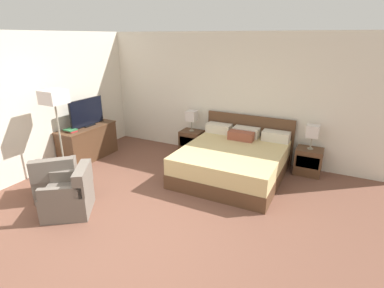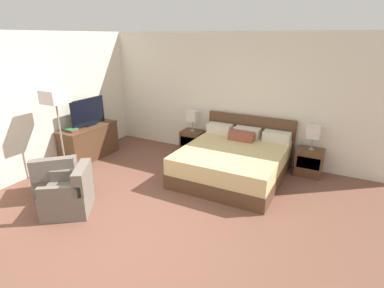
{
  "view_description": "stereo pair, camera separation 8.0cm",
  "coord_description": "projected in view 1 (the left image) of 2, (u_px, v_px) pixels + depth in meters",
  "views": [
    {
      "loc": [
        2.36,
        -2.69,
        2.64
      ],
      "look_at": [
        0.0,
        1.96,
        0.75
      ],
      "focal_mm": 28.0,
      "sensor_mm": 36.0,
      "label": 1
    },
    {
      "loc": [
        2.44,
        -2.66,
        2.64
      ],
      "look_at": [
        0.0,
        1.96,
        0.75
      ],
      "focal_mm": 28.0,
      "sensor_mm": 36.0,
      "label": 2
    }
  ],
  "objects": [
    {
      "name": "book_blue_cover",
      "position": [
        70.0,
        130.0,
        6.27
      ],
      "size": [
        0.26,
        0.22,
        0.03
      ],
      "primitive_type": "cube",
      "rotation": [
        0.0,
        0.0,
        -0.11
      ],
      "color": "#2D7042",
      "rests_on": "book_red_cover"
    },
    {
      "name": "floor_lamp",
      "position": [
        55.0,
        102.0,
        5.46
      ],
      "size": [
        0.39,
        0.39,
        1.72
      ],
      "color": "gray",
      "rests_on": "ground"
    },
    {
      "name": "table_lamp_right",
      "position": [
        313.0,
        132.0,
        5.79
      ],
      "size": [
        0.23,
        0.23,
        0.48
      ],
      "color": "gray",
      "rests_on": "nightstand_right"
    },
    {
      "name": "armchair_companion",
      "position": [
        70.0,
        196.0,
        4.68
      ],
      "size": [
        0.95,
        0.95,
        0.76
      ],
      "color": "#70665B",
      "rests_on": "ground"
    },
    {
      "name": "nightstand_left",
      "position": [
        192.0,
        142.0,
        7.12
      ],
      "size": [
        0.5,
        0.41,
        0.53
      ],
      "color": "brown",
      "rests_on": "ground"
    },
    {
      "name": "table_lamp_left",
      "position": [
        192.0,
        116.0,
        6.91
      ],
      "size": [
        0.23,
        0.23,
        0.48
      ],
      "color": "gray",
      "rests_on": "nightstand_left"
    },
    {
      "name": "wall_left",
      "position": [
        55.0,
        101.0,
        6.19
      ],
      "size": [
        0.06,
        5.36,
        2.73
      ],
      "primitive_type": "cube",
      "color": "silver",
      "rests_on": "ground"
    },
    {
      "name": "armchair_by_window",
      "position": [
        56.0,
        180.0,
        5.18
      ],
      "size": [
        0.97,
        0.97,
        0.76
      ],
      "color": "#70665B",
      "rests_on": "ground"
    },
    {
      "name": "tv",
      "position": [
        87.0,
        113.0,
        6.58
      ],
      "size": [
        0.18,
        0.92,
        0.61
      ],
      "color": "black",
      "rests_on": "dresser"
    },
    {
      "name": "book_red_cover",
      "position": [
        71.0,
        131.0,
        6.27
      ],
      "size": [
        0.24,
        0.18,
        0.02
      ],
      "primitive_type": "cube",
      "rotation": [
        0.0,
        0.0,
        -0.12
      ],
      "color": "#B7282D",
      "rests_on": "dresser"
    },
    {
      "name": "bed",
      "position": [
        233.0,
        161.0,
        5.9
      ],
      "size": [
        1.94,
        2.1,
        1.02
      ],
      "color": "brown",
      "rests_on": "ground"
    },
    {
      "name": "ground_plane",
      "position": [
        128.0,
        237.0,
        4.16
      ],
      "size": [
        10.67,
        10.67,
        0.0
      ],
      "primitive_type": "plane",
      "color": "brown"
    },
    {
      "name": "wall_back",
      "position": [
        225.0,
        96.0,
        6.7
      ],
      "size": [
        7.03,
        0.06,
        2.73
      ],
      "primitive_type": "cube",
      "color": "silver",
      "rests_on": "ground"
    },
    {
      "name": "dresser",
      "position": [
        88.0,
        142.0,
        6.75
      ],
      "size": [
        0.55,
        1.36,
        0.75
      ],
      "color": "brown",
      "rests_on": "ground"
    },
    {
      "name": "nightstand_right",
      "position": [
        308.0,
        161.0,
        6.0
      ],
      "size": [
        0.5,
        0.41,
        0.53
      ],
      "color": "brown",
      "rests_on": "ground"
    }
  ]
}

